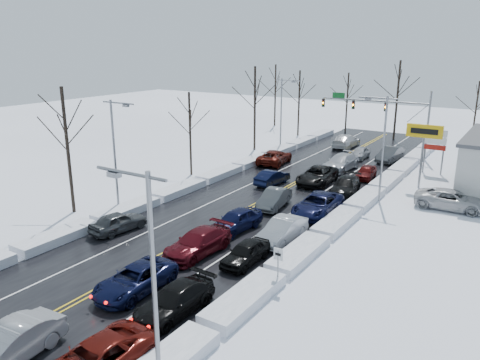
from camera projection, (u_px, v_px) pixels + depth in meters
The scene contains 40 objects.
ground at pixel (233, 217), 36.77m from camera, with size 160.00×160.00×0.00m, color white.
road_surface at pixel (247, 209), 38.38m from camera, with size 14.00×84.00×0.01m, color black.
snow_bank_left at pixel (175, 194), 42.31m from camera, with size 1.77×72.00×0.64m, color silver.
snow_bank_right at pixel (334, 228), 34.46m from camera, with size 1.77×72.00×0.64m, color silver.
traffic_signal_mast at pixel (385, 110), 56.14m from camera, with size 13.28×0.39×8.00m.
tires_plus_sign at pixel (424, 136), 42.91m from camera, with size 3.20×0.34×6.00m.
used_vehicles_sign at pixel (435, 142), 48.24m from camera, with size 2.20×0.22×4.65m.
speed_limit_sign at pixel (278, 260), 25.60m from camera, with size 0.55×0.09×2.35m.
streetlight_se at pixel (149, 272), 16.43m from camera, with size 3.20×0.25×9.00m.
streetlight_ne at pixel (381, 140), 39.11m from camera, with size 3.20×0.25×9.00m.
streetlight_sw at pixel (116, 148), 36.34m from camera, with size 3.20×0.25×9.00m.
streetlight_nw at pixel (283, 108), 59.02m from camera, with size 3.20×0.25×9.00m.
tree_left_b at pixel (65, 126), 35.91m from camera, with size 4.00×4.00×10.00m.
tree_left_c at pixel (190, 118), 47.02m from camera, with size 3.40×3.40×8.50m.
tree_left_d at pixel (255, 92), 58.34m from camera, with size 4.20×4.20×10.50m.
tree_left_e at pixel (299, 90), 68.05m from camera, with size 3.80×3.80×9.50m.
tree_far_a at pixel (275, 83), 76.53m from camera, with size 4.00×4.00×10.00m.
tree_far_b at pixel (348, 91), 71.34m from camera, with size 3.60×3.60×9.00m.
tree_far_c at pixel (398, 85), 65.20m from camera, with size 4.40×4.40×11.00m.
tree_far_d at pixel (477, 101), 61.73m from camera, with size 3.40×3.40×8.50m.
queued_car_2 at pixel (136, 291), 25.61m from camera, with size 2.37×5.14×1.43m, color black.
queued_car_3 at pixel (198, 254), 30.20m from camera, with size 2.18×5.36×1.56m, color #480910.
queued_car_4 at pixel (236, 230), 34.02m from camera, with size 1.86×4.63×1.58m, color black.
queued_car_5 at pixel (274, 207), 38.92m from camera, with size 1.59×4.56×1.50m, color #424547.
queued_car_6 at pixel (317, 183), 45.62m from camera, with size 2.72×5.90×1.64m, color black.
queued_car_7 at pixel (340, 170), 50.61m from camera, with size 2.33×5.74×1.67m, color #ACAFB5.
queued_car_8 at pixel (360, 158), 55.68m from camera, with size 1.63×4.04×1.38m, color #9B9EA3.
queued_car_11 at pixel (175, 313), 23.52m from camera, with size 1.99×4.89×1.42m, color black.
queued_car_12 at pixel (246, 263), 28.92m from camera, with size 1.63×4.06×1.38m, color black.
queued_car_13 at pixel (282, 241), 32.21m from camera, with size 1.67×4.78×1.57m, color #A5A7AD.
queued_car_14 at pixel (317, 214), 37.33m from camera, with size 2.70×5.85×1.63m, color black.
queued_car_15 at pixel (345, 194), 42.45m from camera, with size 2.08×5.12×1.49m, color black.
queued_car_16 at pixel (366, 179), 47.27m from camera, with size 1.59×3.95×1.35m, color #490A09.
queued_car_17 at pixel (389, 161), 54.34m from camera, with size 1.75×5.03×1.66m, color #414346.
oncoming_car_0 at pixel (272, 184), 45.32m from camera, with size 1.50×4.30×1.42m, color black.
oncoming_car_1 at pixel (275, 164), 53.20m from camera, with size 2.63×5.71×1.59m, color #4E110A.
oncoming_car_2 at pixel (346, 147), 61.84m from camera, with size 2.38×5.87×1.70m, color silver.
oncoming_car_3 at pixel (119, 231), 33.88m from camera, with size 1.73×4.30×1.47m, color #3B3D40.
parked_car_0 at pixel (451, 209), 38.46m from camera, with size 2.65×5.74×1.60m, color #B8B8BA.
parked_car_2 at pixel (480, 180), 46.88m from camera, with size 1.75×4.35×1.48m, color black.
Camera 1 is at (19.00, -28.83, 12.96)m, focal length 35.00 mm.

